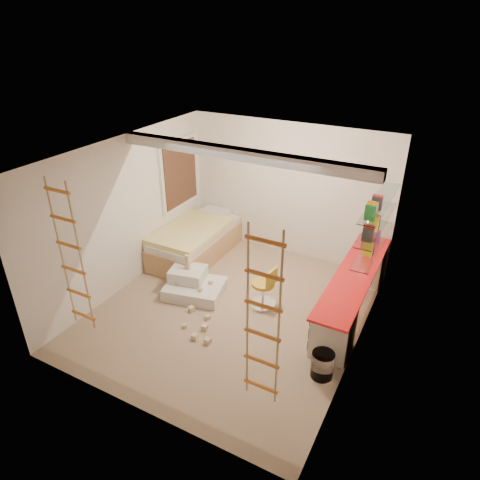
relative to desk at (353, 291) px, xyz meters
The scene contains 15 objects.
floor 1.96m from the desk, 153.35° to the right, with size 4.50×4.50×0.00m, color #9D8565.
ceiling_beam 2.78m from the desk, 161.89° to the right, with size 4.00×0.18×0.16m, color white.
window_frame 3.91m from the desk, behind, with size 0.06×1.15×1.35m, color white.
window_blind 3.88m from the desk, behind, with size 0.02×1.00×1.20m, color #4C2D1E.
rope_ladder_left 4.18m from the desk, 139.59° to the right, with size 0.41×0.04×2.13m, color orange, non-canonical shape.
rope_ladder_right 2.86m from the desk, 98.00° to the right, with size 0.41×0.04×2.13m, color orange, non-canonical shape.
waste_bin 1.56m from the desk, 88.78° to the right, with size 0.30×0.30×0.38m, color white.
desk is the anchor object (origin of this frame).
shelves 1.14m from the desk, 60.31° to the left, with size 0.25×1.80×0.71m.
bed 3.22m from the desk, behind, with size 1.02×2.00×0.69m.
task_lamp 1.21m from the desk, 92.80° to the left, with size 0.14×0.36×0.57m.
swivel_chair 1.40m from the desk, 158.84° to the right, with size 0.49×0.49×0.73m.
play_platform 2.65m from the desk, 163.68° to the right, with size 1.09×0.93×0.42m.
toy_blocks 2.52m from the desk, 153.40° to the right, with size 1.15×1.16×0.69m.
books 1.25m from the desk, 60.31° to the left, with size 0.14×0.64×0.92m.
Camera 1 is at (2.76, -4.90, 4.26)m, focal length 32.00 mm.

